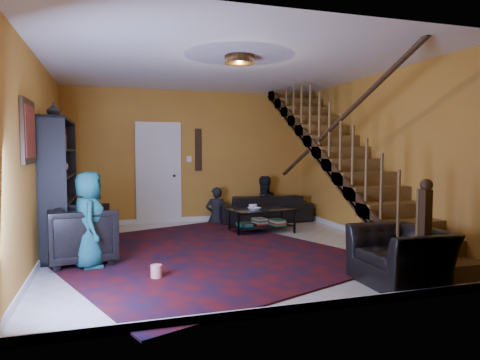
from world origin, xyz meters
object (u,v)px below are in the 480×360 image
at_px(sofa, 264,208).
at_px(coffee_table, 261,219).
at_px(armchair_left, 83,235).
at_px(armchair_right, 401,256).
at_px(bookshelf, 60,188).

bearing_deg(sofa, coffee_table, 70.08).
height_order(armchair_left, armchair_right, armchair_left).
xyz_separation_m(bookshelf, coffee_table, (3.44, 0.57, -0.71)).
distance_m(armchair_left, armchair_right, 4.08).
height_order(bookshelf, armchair_right, bookshelf).
distance_m(bookshelf, armchair_right, 4.88).
bearing_deg(bookshelf, armchair_right, -36.12).
distance_m(sofa, armchair_left, 4.37).
relative_size(sofa, armchair_right, 2.00).
distance_m(bookshelf, armchair_left, 1.08).
bearing_deg(sofa, armchair_left, 38.08).
bearing_deg(sofa, bookshelf, 26.00).
bearing_deg(armchair_right, bookshelf, -126.59).
relative_size(bookshelf, sofa, 1.01).
bearing_deg(coffee_table, sofa, 67.60).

